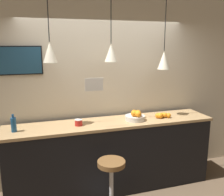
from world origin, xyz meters
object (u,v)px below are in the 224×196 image
(bar_stool, at_px, (111,183))
(mounted_tv, at_px, (16,61))
(juice_bottle, at_px, (14,124))
(spread_jar, at_px, (79,122))
(fruit_bowl, at_px, (135,116))

(bar_stool, distance_m, mounted_tv, 2.05)
(bar_stool, height_order, juice_bottle, juice_bottle)
(spread_jar, distance_m, mounted_tv, 1.19)
(fruit_bowl, relative_size, spread_jar, 2.76)
(bar_stool, height_order, fruit_bowl, fruit_bowl)
(bar_stool, bearing_deg, spread_jar, 114.72)
(spread_jar, bearing_deg, fruit_bowl, -1.11)
(juice_bottle, relative_size, mounted_tv, 0.34)
(bar_stool, xyz_separation_m, spread_jar, (-0.28, 0.61, 0.62))
(bar_stool, xyz_separation_m, fruit_bowl, (0.56, 0.59, 0.64))
(juice_bottle, xyz_separation_m, spread_jar, (0.83, 0.00, -0.05))
(mounted_tv, bearing_deg, bar_stool, -43.64)
(bar_stool, distance_m, spread_jar, 0.92)
(fruit_bowl, xyz_separation_m, spread_jar, (-0.84, 0.02, -0.02))
(fruit_bowl, height_order, mounted_tv, mounted_tv)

